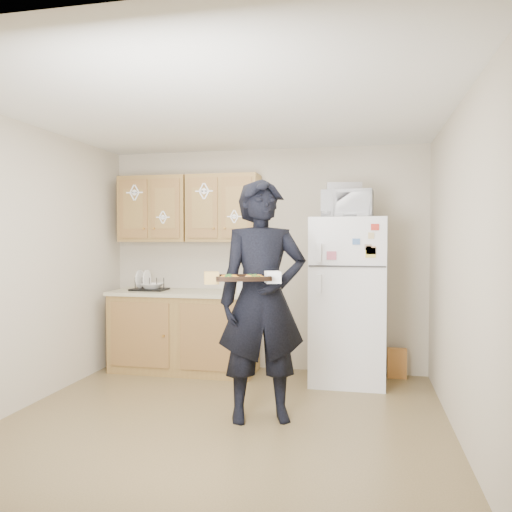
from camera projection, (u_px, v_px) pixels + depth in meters
The scene contains 23 objects.
floor at pixel (221, 424), 3.99m from camera, with size 3.60×3.60×0.00m, color brown.
ceiling at pixel (220, 109), 3.90m from camera, with size 3.60×3.60×0.00m, color white.
wall_back at pixel (265, 259), 5.70m from camera, with size 3.60×0.04×2.50m, color #C2B59D.
wall_front at pixel (106, 293), 2.18m from camera, with size 3.60×0.04×2.50m, color #C2B59D.
wall_left at pixel (21, 266), 4.32m from camera, with size 0.04×3.60×2.50m, color #C2B59D.
wall_right at pixel (463, 272), 3.56m from camera, with size 0.04×3.60×2.50m, color #C2B59D.
refrigerator at pixel (348, 300), 5.15m from camera, with size 0.75×0.70×1.70m, color white.
base_cabinet at pixel (185, 333), 5.60m from camera, with size 1.60×0.60×0.86m, color brown.
countertop at pixel (185, 293), 5.58m from camera, with size 1.64×0.64×0.04m, color beige.
upper_cab_left at pixel (156, 209), 5.76m from camera, with size 0.80×0.33×0.75m, color brown.
upper_cab_right at pixel (224, 208), 5.59m from camera, with size 0.80×0.33×0.75m, color brown.
cereal_box at pixel (397, 363), 5.30m from camera, with size 0.20×0.07×0.32m, color #E5B251.
person at pixel (263, 300), 4.06m from camera, with size 0.72×0.47×1.97m, color black.
baking_tray at pixel (242, 279), 3.80m from camera, with size 0.41×0.30×0.04m, color black.
pizza_front_left at pixel (231, 277), 3.72m from camera, with size 0.14×0.14×0.02m, color #FFAD20.
pizza_front_right at pixel (256, 277), 3.74m from camera, with size 0.14×0.14×0.02m, color #FFAD20.
pizza_back_left at pixel (229, 276), 3.85m from camera, with size 0.14×0.14×0.02m, color #FFAD20.
pizza_back_right at pixel (254, 276), 3.88m from camera, with size 0.14×0.14×0.02m, color #FFAD20.
microwave at pixel (348, 204), 5.07m from camera, with size 0.50×0.34×0.28m, color white.
foil_pan at pixel (344, 187), 5.10m from camera, with size 0.35×0.24×0.07m, color silver.
dish_rack at pixel (149, 283), 5.66m from camera, with size 0.39×0.29×0.15m, color black.
bowl at pixel (152, 286), 5.66m from camera, with size 0.24×0.24×0.06m, color white.
soap_bottle at pixel (241, 285), 5.34m from camera, with size 0.08×0.08×0.17m, color white.
Camera 1 is at (1.10, -3.79, 1.49)m, focal length 35.00 mm.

